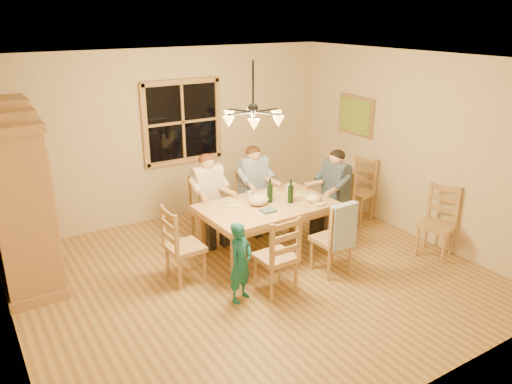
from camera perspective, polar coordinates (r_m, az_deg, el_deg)
floor at (r=6.48m, az=-0.30°, el=-9.69°), size 5.50×5.50×0.00m
ceiling at (r=5.66m, az=-0.34°, el=14.84°), size 5.50×5.00×0.02m
wall_back at (r=8.09m, az=-9.72°, el=6.39°), size 5.50×0.02×2.70m
wall_right at (r=7.68m, az=17.49°, el=5.04°), size 0.02×5.00×2.70m
window at (r=8.09m, az=-8.39°, el=7.92°), size 1.30×0.06×1.30m
painting at (r=8.41m, az=11.33°, el=8.55°), size 0.06×0.78×0.64m
chandelier at (r=5.75m, az=-0.33°, el=8.64°), size 0.77×0.68×0.71m
armoire at (r=6.59m, az=-25.48°, el=-1.10°), size 0.66×1.40×2.30m
dining_table at (r=6.75m, az=1.20°, el=-2.21°), size 1.80×1.13×0.76m
chair_far_left at (r=7.34m, az=-5.39°, el=-3.45°), size 0.45×0.43×0.99m
chair_far_right at (r=7.71m, az=-0.25°, el=-2.18°), size 0.45×0.43×0.99m
chair_near_left at (r=6.06m, az=2.25°, el=-8.68°), size 0.45×0.43×0.99m
chair_near_right at (r=6.56m, az=8.58°, el=-6.55°), size 0.45×0.43×0.99m
chair_end_left at (r=6.35m, az=-8.06°, el=-7.48°), size 0.43×0.45×0.99m
chair_end_right at (r=7.60m, az=8.82°, el=-2.74°), size 0.43×0.45×0.99m
adult_woman at (r=7.14m, az=-5.53°, el=0.52°), size 0.41×0.43×0.87m
adult_plaid_man at (r=7.52m, az=-0.25°, el=1.62°), size 0.41×0.43×0.87m
adult_slate_man at (r=7.42m, az=9.04°, el=1.10°), size 0.43×0.41×0.87m
towel at (r=6.27m, az=9.92°, el=-3.92°), size 0.38×0.11×0.58m
wine_bottle_a at (r=6.75m, az=1.61°, el=0.19°), size 0.08×0.08×0.33m
wine_bottle_b at (r=6.73m, az=3.97°, el=0.09°), size 0.08×0.08×0.33m
plate_woman at (r=6.73m, az=-2.83°, el=-1.28°), size 0.26×0.26×0.02m
plate_plaid at (r=7.09m, az=1.81°, el=-0.17°), size 0.26×0.26×0.02m
plate_slate at (r=7.12m, az=5.53°, el=-0.16°), size 0.26×0.26×0.02m
wine_glass_a at (r=6.81m, az=-0.69°, el=-0.47°), size 0.06×0.06×0.14m
wine_glass_b at (r=7.11m, az=3.74°, el=0.38°), size 0.06×0.06×0.14m
cap at (r=6.81m, az=6.61°, el=-0.73°), size 0.20×0.20×0.11m
napkin at (r=6.46m, az=1.43°, el=-2.13°), size 0.18×0.14×0.03m
cloth_bundle at (r=6.65m, az=0.33°, el=-0.89°), size 0.28×0.22×0.15m
child at (r=5.79m, az=-1.78°, el=-8.03°), size 0.42×0.36×0.97m
chair_spare_front at (r=7.32m, az=19.80°, el=-4.68°), size 0.55×0.56×0.99m
chair_spare_back at (r=8.27m, az=11.49°, el=-1.02°), size 0.51×0.53×0.99m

